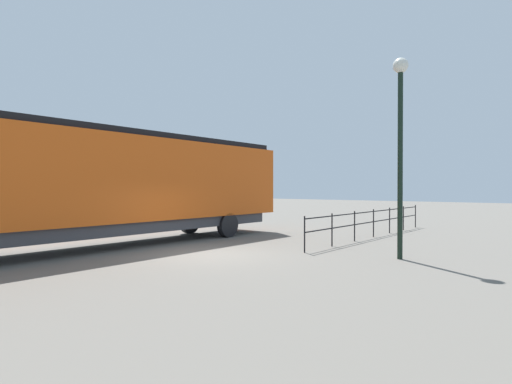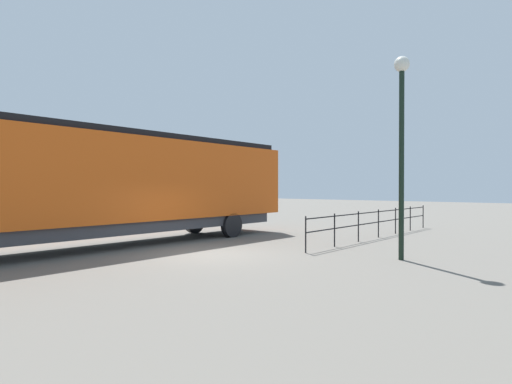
# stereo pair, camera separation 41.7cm
# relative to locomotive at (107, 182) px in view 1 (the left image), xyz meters

# --- Properties ---
(ground_plane) EXTENTS (120.00, 120.00, 0.00)m
(ground_plane) POSITION_rel_locomotive_xyz_m (4.11, 1.31, -2.46)
(ground_plane) COLOR #666059
(locomotive) EXTENTS (2.87, 18.18, 4.41)m
(locomotive) POSITION_rel_locomotive_xyz_m (0.00, 0.00, 0.00)
(locomotive) COLOR #D15114
(locomotive) RESTS_ON ground_plane
(lamp_post) EXTENTS (0.48, 0.48, 6.33)m
(lamp_post) POSITION_rel_locomotive_xyz_m (9.42, 4.46, 1.81)
(lamp_post) COLOR black
(lamp_post) RESTS_ON ground_plane
(platform_fence) EXTENTS (0.05, 11.83, 1.27)m
(platform_fence) POSITION_rel_locomotive_xyz_m (6.39, 9.55, -1.63)
(platform_fence) COLOR black
(platform_fence) RESTS_ON ground_plane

